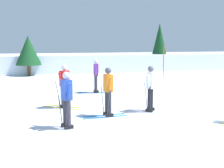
% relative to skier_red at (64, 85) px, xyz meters
% --- Properties ---
extents(ground_plane, '(120.00, 120.00, 0.00)m').
position_rel_skier_red_xyz_m(ground_plane, '(3.94, -2.69, -0.92)').
color(ground_plane, silver).
extents(far_snow_ridge, '(80.00, 6.27, 1.50)m').
position_rel_skier_red_xyz_m(far_snow_ridge, '(3.94, 16.12, -0.17)').
color(far_snow_ridge, silver).
rests_on(far_snow_ridge, ground).
extents(skier_red, '(1.46, 1.31, 1.71)m').
position_rel_skier_red_xyz_m(skier_red, '(0.00, 0.00, 0.00)').
color(skier_red, gold).
rests_on(skier_red, ground).
extents(skier_orange, '(1.62, 1.00, 1.71)m').
position_rel_skier_red_xyz_m(skier_orange, '(1.26, -1.88, -0.00)').
color(skier_orange, '#237AC6').
rests_on(skier_orange, ground).
extents(skier_blue, '(1.64, 0.98, 1.71)m').
position_rel_skier_red_xyz_m(skier_blue, '(-0.34, -3.01, -0.00)').
color(skier_blue, silver).
rests_on(skier_blue, ground).
extents(skier_purple, '(1.64, 0.99, 1.71)m').
position_rel_skier_red_xyz_m(skier_purple, '(2.02, 3.23, 0.00)').
color(skier_purple, '#237AC6').
rests_on(skier_purple, ground).
extents(skier_white, '(1.50, 1.26, 1.71)m').
position_rel_skier_red_xyz_m(skier_white, '(2.97, -1.59, -0.00)').
color(skier_white, silver).
rests_on(skier_white, ground).
extents(trail_marker_pole, '(0.07, 0.07, 2.31)m').
position_rel_skier_red_xyz_m(trail_marker_pole, '(8.59, 9.09, 0.24)').
color(trail_marker_pole, '#C65614').
rests_on(trail_marker_pole, ground).
extents(conifer_far_left, '(1.97, 1.97, 3.08)m').
position_rel_skier_red_xyz_m(conifer_far_left, '(-1.10, 12.67, 1.03)').
color(conifer_far_left, '#513823').
rests_on(conifer_far_left, ground).
extents(conifer_far_right, '(1.66, 1.66, 4.30)m').
position_rel_skier_red_xyz_m(conifer_far_right, '(10.57, 14.18, 1.59)').
color(conifer_far_right, '#513823').
rests_on(conifer_far_right, ground).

